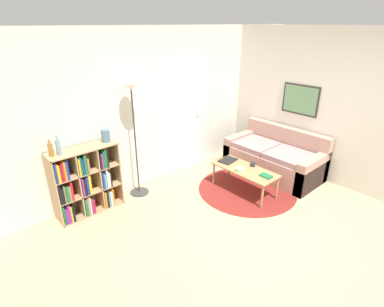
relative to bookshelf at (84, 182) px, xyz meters
name	(u,v)px	position (x,y,z in m)	size (l,w,h in m)	color
ground_plane	(264,239)	(1.46, -2.17, -0.50)	(14.00, 14.00, 0.00)	tan
wall_back	(156,109)	(1.49, 0.22, 0.79)	(7.32, 0.11, 2.60)	silver
wall_right	(288,100)	(3.64, -0.99, 0.81)	(0.08, 5.37, 2.60)	silver
rug	(247,189)	(2.30, -1.21, -0.49)	(1.66, 1.66, 0.01)	maroon
bookshelf	(84,182)	(0.00, 0.00, 0.00)	(0.96, 0.34, 1.02)	tan
floor_lamp	(133,110)	(0.87, -0.05, 0.93)	(0.31, 0.31, 1.83)	#333333
couch	(275,158)	(3.22, -1.13, -0.21)	(0.89, 1.73, 0.83)	tan
coffee_table	(245,171)	(2.23, -1.19, -0.12)	(0.48, 1.11, 0.42)	#AD7F51
laptop	(228,160)	(2.25, -0.79, -0.07)	(0.34, 0.27, 0.02)	black
bowl	(240,170)	(2.10, -1.19, -0.05)	(0.15, 0.15, 0.05)	#9ED193
book_stack_on_table	(266,176)	(2.23, -1.59, -0.06)	(0.12, 0.19, 0.03)	silver
cup	(253,164)	(2.39, -1.22, -0.04)	(0.08, 0.08, 0.07)	#28282D
bottle_left	(51,149)	(-0.36, 0.01, 0.62)	(0.06, 0.06, 0.23)	olive
bottle_middle	(58,147)	(-0.26, -0.02, 0.64)	(0.06, 0.06, 0.27)	#6B93A3
vase_on_shelf	(106,136)	(0.42, 0.00, 0.62)	(0.12, 0.12, 0.19)	slate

